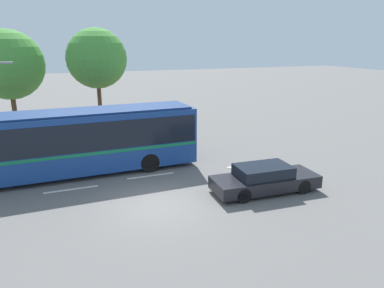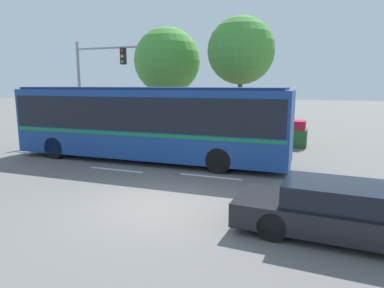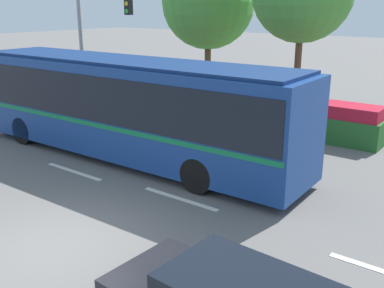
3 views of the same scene
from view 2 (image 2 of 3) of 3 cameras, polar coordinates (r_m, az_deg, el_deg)
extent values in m
plane|color=slate|center=(9.79, -6.36, -10.22)|extent=(140.00, 140.00, 0.00)
cube|color=navy|center=(15.10, -7.55, 3.58)|extent=(12.40, 2.74, 2.91)
cube|color=black|center=(15.06, -7.59, 5.34)|extent=(12.15, 2.77, 1.40)
cube|color=#147A47|center=(15.14, -7.52, 2.27)|extent=(12.28, 2.76, 0.14)
cube|color=black|center=(18.72, -24.78, 5.06)|extent=(0.10, 2.11, 1.63)
cube|color=navy|center=(15.01, -7.69, 9.30)|extent=(11.90, 2.53, 0.10)
cylinder|color=black|center=(16.76, -22.09, -0.60)|extent=(1.01, 0.32, 1.00)
cylinder|color=black|center=(18.42, -17.60, 0.57)|extent=(1.01, 0.32, 1.00)
cylinder|color=black|center=(13.01, 4.53, -2.78)|extent=(1.01, 0.32, 1.00)
cylinder|color=black|center=(15.08, 6.70, -1.04)|extent=(1.01, 0.32, 1.00)
cube|color=black|center=(8.37, 24.38, -11.35)|extent=(4.90, 1.98, 0.56)
cube|color=black|center=(8.19, 23.80, -7.83)|extent=(2.48, 1.66, 0.50)
cylinder|color=black|center=(9.20, 15.12, -9.71)|extent=(0.66, 0.25, 0.65)
cylinder|color=black|center=(7.78, 13.39, -13.35)|extent=(0.66, 0.25, 0.65)
cylinder|color=gray|center=(21.88, -18.42, 8.37)|extent=(0.18, 0.18, 5.87)
cylinder|color=gray|center=(20.76, -14.29, 15.44)|extent=(4.06, 0.12, 0.12)
cube|color=black|center=(20.10, -11.52, 14.30)|extent=(0.30, 0.22, 0.90)
cylinder|color=red|center=(20.02, -11.74, 15.17)|extent=(0.18, 0.02, 0.18)
cylinder|color=yellow|center=(20.00, -11.71, 14.32)|extent=(0.18, 0.02, 0.18)
cylinder|color=green|center=(19.98, -11.68, 13.46)|extent=(0.18, 0.02, 0.18)
cube|color=#286028|center=(20.32, 3.62, 1.82)|extent=(10.67, 1.28, 0.96)
cube|color=#B7192D|center=(20.23, 3.64, 3.82)|extent=(10.46, 1.22, 0.47)
cylinder|color=brown|center=(24.90, -4.11, 6.08)|extent=(0.33, 0.33, 3.34)
sphere|color=#479338|center=(24.89, -4.21, 13.82)|extent=(4.70, 4.70, 4.70)
cylinder|color=brown|center=(21.63, 8.03, 6.20)|extent=(0.28, 0.28, 3.93)
sphere|color=#479338|center=(21.68, 8.26, 15.33)|extent=(4.12, 4.12, 4.12)
cube|color=silver|center=(12.59, 3.17, -5.53)|extent=(2.40, 0.16, 0.01)
cube|color=silver|center=(11.88, 28.45, -7.72)|extent=(2.40, 0.16, 0.01)
cube|color=silver|center=(13.89, -12.68, -4.27)|extent=(2.40, 0.16, 0.01)
camera|label=1|loc=(9.86, -104.84, 16.32)|focal=33.58mm
camera|label=3|loc=(4.63, 69.56, 22.69)|focal=41.96mm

